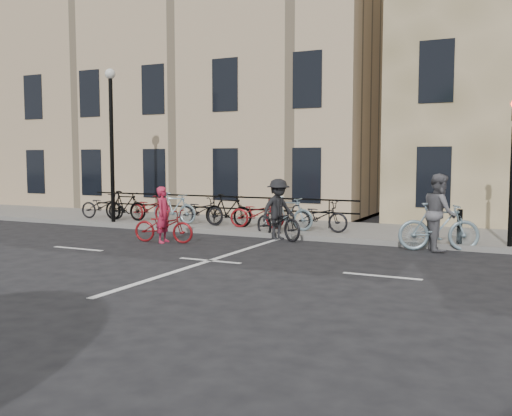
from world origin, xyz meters
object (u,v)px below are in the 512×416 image
at_px(cyclist_dark, 278,216).
at_px(lamp_post, 111,126).
at_px(cyclist_grey, 439,220).
at_px(cyclist_pink, 164,223).

bearing_deg(cyclist_dark, lamp_post, 113.82).
xyz_separation_m(lamp_post, cyclist_grey, (11.05, -0.60, -2.69)).
relative_size(lamp_post, cyclist_pink, 2.85).
xyz_separation_m(lamp_post, cyclist_dark, (6.51, -0.50, -2.79)).
xyz_separation_m(cyclist_grey, cyclist_dark, (-4.53, 0.10, -0.11)).
height_order(lamp_post, cyclist_grey, lamp_post).
bearing_deg(cyclist_grey, lamp_post, 65.36).
bearing_deg(cyclist_grey, cyclist_dark, 67.20).
height_order(lamp_post, cyclist_dark, lamp_post).
bearing_deg(cyclist_pink, cyclist_dark, -62.85).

